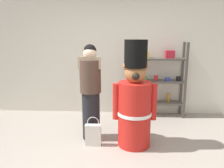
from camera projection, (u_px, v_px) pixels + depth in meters
ground_plane at (116, 163)px, 3.15m from camera, size 6.40×6.40×0.00m
back_wall at (119, 57)px, 5.02m from camera, size 6.40×0.12×2.60m
merchandise_shelf at (156, 78)px, 4.87m from camera, size 1.25×0.35×1.64m
teddy_bear_guard at (135, 102)px, 3.52m from camera, size 0.70×0.55×1.71m
person_shopper at (91, 91)px, 3.75m from camera, size 0.37×0.36×1.63m
shopping_bag at (93, 134)px, 3.62m from camera, size 0.26×0.10×0.49m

